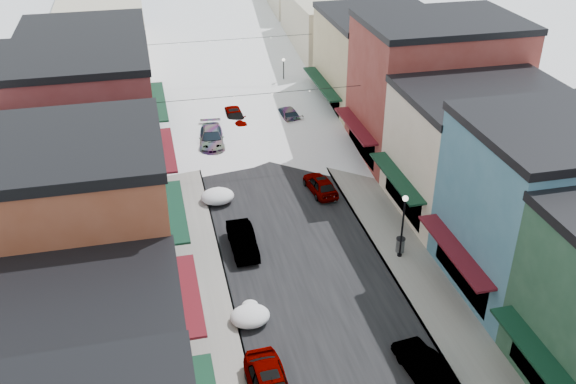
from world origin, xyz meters
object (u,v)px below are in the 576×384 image
car_dark_hatch (243,240)px  car_green_sedan (424,366)px  trash_can (400,245)px  streetlamp_near (403,219)px

car_dark_hatch → car_green_sedan: car_dark_hatch is taller
car_green_sedan → trash_can: size_ratio=4.15×
car_dark_hatch → streetlamp_near: bearing=-19.3°
car_dark_hatch → streetlamp_near: 10.45m
car_green_sedan → car_dark_hatch: bearing=-69.0°
streetlamp_near → car_dark_hatch: bearing=161.7°
trash_can → car_dark_hatch: bearing=164.4°
car_green_sedan → streetlamp_near: bearing=-112.2°
car_dark_hatch → car_green_sedan: (7.00, -13.14, -0.03)m
car_dark_hatch → car_green_sedan: bearing=-63.0°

